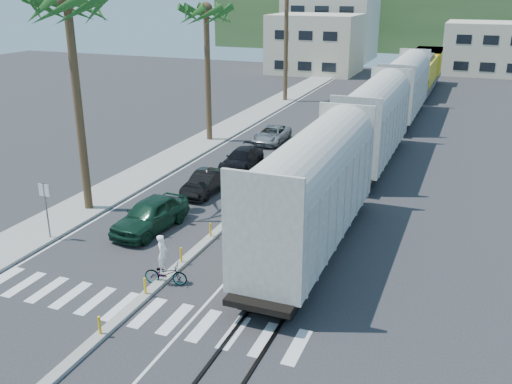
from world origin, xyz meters
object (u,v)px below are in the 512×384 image
car_lead (150,215)px  car_second (206,183)px  street_sign (46,203)px  cyclist (165,269)px

car_lead → car_second: size_ratio=1.21×
street_sign → car_lead: 5.04m
street_sign → cyclist: 7.81m
car_lead → cyclist: (3.52, -4.64, -0.14)m
cyclist → street_sign: bearing=65.2°
street_sign → cyclist: (7.50, -1.76, -1.27)m
street_sign → cyclist: size_ratio=1.35×
car_lead → car_second: 5.93m
car_lead → car_second: bearing=92.7°
street_sign → car_lead: street_sign is taller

